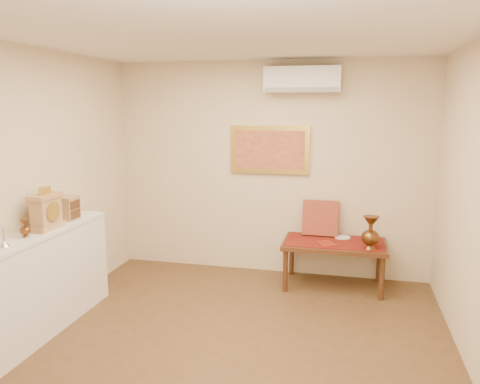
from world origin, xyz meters
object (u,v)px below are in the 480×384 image
(display_ledge, at_px, (35,285))
(mantel_clock, at_px, (46,211))
(wooden_chest, at_px, (69,208))
(brass_urn_tall, at_px, (371,229))
(low_table, at_px, (334,247))

(display_ledge, xyz_separation_m, mantel_clock, (0.03, 0.21, 0.66))
(display_ledge, height_order, wooden_chest, wooden_chest)
(wooden_chest, bearing_deg, mantel_clock, -86.99)
(brass_urn_tall, bearing_deg, mantel_clock, -154.16)
(brass_urn_tall, height_order, display_ledge, brass_urn_tall)
(brass_urn_tall, xyz_separation_m, mantel_clock, (-3.05, -1.48, 0.37))
(display_ledge, bearing_deg, wooden_chest, 89.53)
(low_table, bearing_deg, wooden_chest, -154.42)
(display_ledge, distance_m, mantel_clock, 0.70)
(brass_urn_tall, xyz_separation_m, display_ledge, (-3.07, -1.69, -0.29))
(brass_urn_tall, height_order, mantel_clock, mantel_clock)
(low_table, bearing_deg, brass_urn_tall, -26.08)
(display_ledge, bearing_deg, low_table, 35.10)
(brass_urn_tall, distance_m, wooden_chest, 3.27)
(brass_urn_tall, height_order, wooden_chest, wooden_chest)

